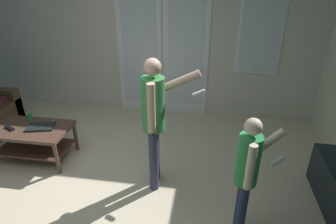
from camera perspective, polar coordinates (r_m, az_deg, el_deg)
name	(u,v)px	position (r m, az deg, el deg)	size (l,w,h in m)	color
ground_plane	(92,202)	(3.44, -14.96, -17.09)	(6.03, 4.94, 0.02)	beige
wall_back_with_doors	(144,32)	(4.88, -4.78, 15.62)	(6.03, 0.09, 2.86)	beige
coffee_table	(33,136)	(4.19, -25.50, -4.39)	(0.99, 0.60, 0.47)	#4E3429
person_adult	(155,115)	(3.03, -2.63, -0.53)	(0.66, 0.46, 1.55)	#393A53
person_child	(248,170)	(2.62, 15.70, -11.10)	(0.44, 0.34, 1.26)	#2E3350
laptop_closed	(41,127)	(4.08, -24.20, -2.74)	(0.34, 0.22, 0.02)	black
cup_near_edge	(29,117)	(4.33, -26.07, -0.91)	(0.08, 0.08, 0.09)	#2A8446
tv_remote_black	(9,128)	(4.22, -29.21, -2.85)	(0.17, 0.05, 0.02)	black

